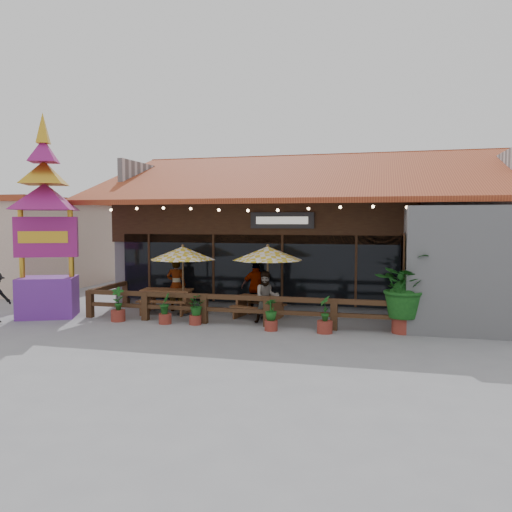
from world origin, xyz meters
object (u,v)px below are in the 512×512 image
(umbrella_left, at_px, (183,253))
(umbrella_right, at_px, (268,254))
(thai_sign_tower, at_px, (45,202))
(picnic_table_right, at_px, (259,303))
(picnic_table_left, at_px, (167,297))
(tropical_plant, at_px, (403,288))

(umbrella_left, relative_size, umbrella_right, 0.84)
(thai_sign_tower, bearing_deg, picnic_table_right, 12.59)
(umbrella_left, bearing_deg, thai_sign_tower, -161.83)
(picnic_table_left, xyz_separation_m, thai_sign_tower, (-3.53, -1.65, 3.24))
(umbrella_right, bearing_deg, picnic_table_right, 164.41)
(umbrella_right, height_order, picnic_table_left, umbrella_right)
(thai_sign_tower, bearing_deg, umbrella_left, 18.17)
(thai_sign_tower, distance_m, tropical_plant, 11.61)
(umbrella_left, distance_m, picnic_table_left, 1.71)
(thai_sign_tower, xyz_separation_m, tropical_plant, (11.33, 0.35, -2.50))
(umbrella_right, relative_size, thai_sign_tower, 0.41)
(picnic_table_left, xyz_separation_m, picnic_table_right, (3.30, -0.12, -0.08))
(umbrella_right, bearing_deg, tropical_plant, -14.51)
(picnic_table_left, relative_size, thai_sign_tower, 0.26)
(thai_sign_tower, relative_size, tropical_plant, 3.17)
(picnic_table_left, bearing_deg, umbrella_right, -3.35)
(umbrella_right, bearing_deg, umbrella_left, -179.12)
(tropical_plant, bearing_deg, umbrella_left, 171.69)
(umbrella_left, bearing_deg, picnic_table_left, 160.06)
(picnic_table_right, relative_size, thai_sign_tower, 0.24)
(picnic_table_left, bearing_deg, picnic_table_right, -2.11)
(umbrella_left, distance_m, tropical_plant, 7.21)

